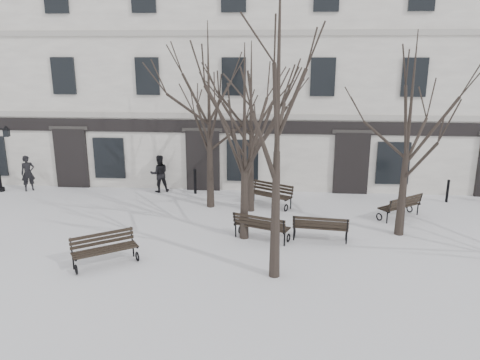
# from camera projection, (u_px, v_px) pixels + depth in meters

# --- Properties ---
(ground) EXTENTS (100.00, 100.00, 0.00)m
(ground) POSITION_uv_depth(u_px,v_px,m) (274.00, 263.00, 14.85)
(ground) COLOR silver
(ground) RESTS_ON ground
(building) EXTENTS (40.40, 10.20, 11.40)m
(building) POSITION_uv_depth(u_px,v_px,m) (278.00, 70.00, 25.84)
(building) COLOR silver
(building) RESTS_ON ground
(tree_1) EXTENTS (4.75, 4.75, 6.78)m
(tree_1) POSITION_uv_depth(u_px,v_px,m) (244.00, 121.00, 15.77)
(tree_1) COLOR black
(tree_1) RESTS_ON ground
(tree_2) EXTENTS (6.32, 6.32, 9.03)m
(tree_2) POSITION_uv_depth(u_px,v_px,m) (278.00, 84.00, 12.52)
(tree_2) COLOR black
(tree_2) RESTS_ON ground
(tree_4) EXTENTS (5.38, 5.38, 7.68)m
(tree_4) POSITION_uv_depth(u_px,v_px,m) (209.00, 95.00, 19.03)
(tree_4) COLOR black
(tree_4) RESTS_ON ground
(tree_5) EXTENTS (4.83, 4.83, 6.91)m
(tree_5) POSITION_uv_depth(u_px,v_px,m) (251.00, 108.00, 18.63)
(tree_5) COLOR black
(tree_5) RESTS_ON ground
(tree_6) EXTENTS (5.04, 5.04, 7.21)m
(tree_6) POSITION_uv_depth(u_px,v_px,m) (410.00, 112.00, 16.02)
(tree_6) COLOR black
(tree_6) RESTS_ON ground
(bench_0) EXTENTS (2.02, 1.70, 1.00)m
(bench_0) POSITION_uv_depth(u_px,v_px,m) (105.00, 248.00, 14.63)
(bench_0) COLOR black
(bench_0) RESTS_ON ground
(bench_1) EXTENTS (2.08, 1.38, 1.00)m
(bench_1) POSITION_uv_depth(u_px,v_px,m) (261.00, 226.00, 16.52)
(bench_1) COLOR black
(bench_1) RESTS_ON ground
(bench_2) EXTENTS (1.99, 0.91, 0.97)m
(bench_2) POSITION_uv_depth(u_px,v_px,m) (320.00, 227.00, 16.47)
(bench_2) COLOR black
(bench_2) RESTS_ON ground
(bench_3) EXTENTS (2.04, 1.60, 1.00)m
(bench_3) POSITION_uv_depth(u_px,v_px,m) (270.00, 194.00, 20.27)
(bench_3) COLOR black
(bench_3) RESTS_ON ground
(bench_4) EXTENTS (1.94, 1.71, 0.98)m
(bench_4) POSITION_uv_depth(u_px,v_px,m) (401.00, 206.00, 18.73)
(bench_4) COLOR black
(bench_4) RESTS_ON ground
(lamp_post) EXTENTS (1.00, 0.37, 3.18)m
(lamp_post) POSITION_uv_depth(u_px,v_px,m) (1.00, 154.00, 22.01)
(lamp_post) COLOR black
(lamp_post) RESTS_ON ground
(bollard_a) EXTENTS (0.16, 0.16, 1.22)m
(bollard_a) POSITION_uv_depth(u_px,v_px,m) (195.00, 180.00, 21.97)
(bollard_a) COLOR black
(bollard_a) RESTS_ON ground
(bollard_b) EXTENTS (0.13, 0.13, 1.05)m
(bollard_b) POSITION_uv_depth(u_px,v_px,m) (448.00, 190.00, 20.74)
(bollard_b) COLOR black
(bollard_b) RESTS_ON ground
(pedestrian_a) EXTENTS (0.75, 0.70, 1.72)m
(pedestrian_a) POSITION_uv_depth(u_px,v_px,m) (30.00, 190.00, 22.64)
(pedestrian_a) COLOR black
(pedestrian_a) RESTS_ON ground
(pedestrian_b) EXTENTS (1.06, 0.95, 1.78)m
(pedestrian_b) POSITION_uv_depth(u_px,v_px,m) (160.00, 192.00, 22.46)
(pedestrian_b) COLOR black
(pedestrian_b) RESTS_ON ground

